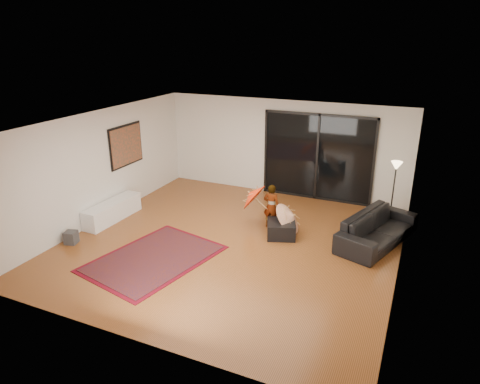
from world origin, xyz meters
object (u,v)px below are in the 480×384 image
Objects in this scene: child at (271,206)px; ottoman at (281,229)px; media_console at (113,211)px; sofa at (378,229)px.

ottoman is at bearing 134.33° from child.
media_console is 4.23m from ottoman.
ottoman is (-2.05, -0.57, -0.16)m from sofa.
media_console is at bearing 16.92° from child.
media_console is 6.35m from sofa.
child is at bearing 134.93° from ottoman.
sofa is 3.66× the size of ottoman.
sofa reaches higher than ottoman.
sofa is at bearing 14.11° from media_console.
media_console is 3.96m from child.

